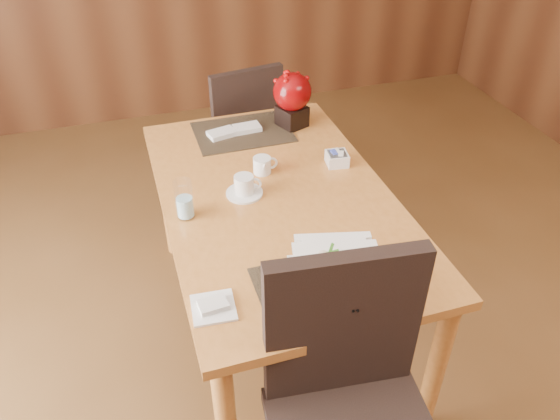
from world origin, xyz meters
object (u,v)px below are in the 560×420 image
object	(u,v)px
dining_table	(277,215)
water_glass	(184,199)
soup_setting	(337,275)
near_chair	(351,402)
sugar_caddy	(337,159)
far_chair	(241,130)
bread_plate	(213,308)
creamer_jug	(262,165)
coffee_cup	(244,187)
berry_decor	(292,97)

from	to	relation	value
dining_table	water_glass	xyz separation A→B (m)	(-0.37, -0.03, 0.18)
soup_setting	near_chair	size ratio (longest dim) A/B	0.34
sugar_caddy	far_chair	bearing A→B (deg)	104.42
dining_table	bread_plate	size ratio (longest dim) A/B	11.17
dining_table	creamer_jug	distance (m)	0.23
coffee_cup	sugar_caddy	world-z (taller)	coffee_cup
coffee_cup	near_chair	xyz separation A→B (m)	(0.08, -0.91, -0.19)
bread_plate	near_chair	distance (m)	0.50
soup_setting	berry_decor	distance (m)	1.13
creamer_jug	near_chair	distance (m)	1.07
water_glass	far_chair	xyz separation A→B (m)	(0.47, 1.04, -0.32)
far_chair	bread_plate	bearing A→B (deg)	63.75
water_glass	berry_decor	xyz separation A→B (m)	(0.62, 0.57, 0.07)
creamer_jug	far_chair	size ratio (longest dim) A/B	0.11
dining_table	soup_setting	world-z (taller)	soup_setting
bread_plate	near_chair	xyz separation A→B (m)	(0.33, -0.34, -0.16)
creamer_jug	far_chair	world-z (taller)	far_chair
creamer_jug	near_chair	size ratio (longest dim) A/B	0.09
dining_table	far_chair	size ratio (longest dim) A/B	1.65
dining_table	soup_setting	bearing A→B (deg)	-87.24
near_chair	soup_setting	bearing A→B (deg)	83.87
berry_decor	water_glass	bearing A→B (deg)	-137.03
dining_table	sugar_caddy	distance (m)	0.37
soup_setting	water_glass	bearing A→B (deg)	140.98
soup_setting	bread_plate	bearing A→B (deg)	-170.46
near_chair	far_chair	world-z (taller)	near_chair
water_glass	near_chair	bearing A→B (deg)	-68.58
sugar_caddy	berry_decor	distance (m)	0.42
dining_table	water_glass	size ratio (longest dim) A/B	9.46
creamer_jug	far_chair	bearing A→B (deg)	83.87
berry_decor	bread_plate	distance (m)	1.24
water_glass	creamer_jug	world-z (taller)	water_glass
creamer_jug	berry_decor	size ratio (longest dim) A/B	0.37
coffee_cup	sugar_caddy	size ratio (longest dim) A/B	1.65
soup_setting	coffee_cup	distance (m)	0.62
dining_table	berry_decor	distance (m)	0.65
coffee_cup	bread_plate	world-z (taller)	coffee_cup
creamer_jug	sugar_caddy	xyz separation A→B (m)	(0.33, -0.03, -0.01)
water_glass	near_chair	xyz separation A→B (m)	(0.33, -0.84, -0.24)
coffee_cup	berry_decor	world-z (taller)	berry_decor
soup_setting	near_chair	bearing A→B (deg)	-88.42
near_chair	coffee_cup	bearing A→B (deg)	101.38
coffee_cup	near_chair	world-z (taller)	near_chair
sugar_caddy	coffee_cup	bearing A→B (deg)	-167.11
soup_setting	bread_plate	size ratio (longest dim) A/B	2.69
dining_table	coffee_cup	world-z (taller)	coffee_cup
water_glass	berry_decor	bearing A→B (deg)	42.97
bread_plate	far_chair	world-z (taller)	far_chair
soup_setting	sugar_caddy	size ratio (longest dim) A/B	4.02
water_glass	berry_decor	distance (m)	0.85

